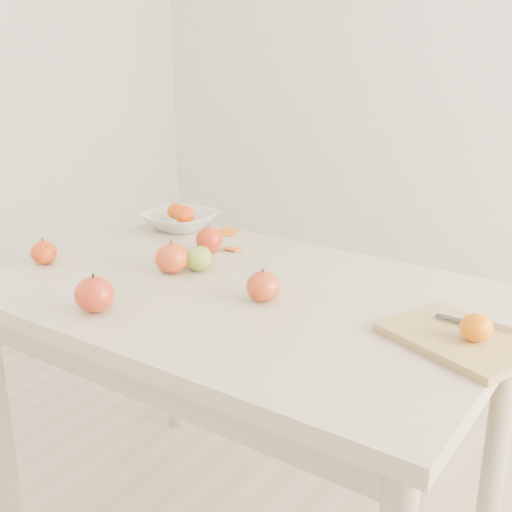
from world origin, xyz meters
The scene contains 15 objects.
table centered at (0.00, 0.00, 0.65)m, with size 1.20×0.80×0.75m.
cutting_board centered at (0.51, 0.01, 0.76)m, with size 0.27×0.20×0.02m, color tan.
board_tangerine centered at (0.54, 0.00, 0.80)m, with size 0.06×0.06×0.05m, color orange.
fruit_bowl centered at (-0.46, 0.31, 0.78)m, with size 0.22×0.22×0.05m, color silver.
bowl_tangerine_near centered at (-0.49, 0.32, 0.80)m, with size 0.06×0.06×0.05m, color orange.
bowl_tangerine_far centered at (-0.43, 0.29, 0.80)m, with size 0.06×0.06×0.06m, color #E84008.
orange_peel_a centered at (-0.31, 0.35, 0.75)m, with size 0.06×0.04×0.00m, color orange.
orange_peel_b centered at (-0.20, 0.23, 0.75)m, with size 0.04×0.04×0.00m, color orange.
paring_knife centered at (0.56, 0.08, 0.78)m, with size 0.17×0.05×0.01m.
apple_green centered at (-0.17, 0.05, 0.78)m, with size 0.07×0.07×0.06m, color #5D8C26.
apple_red_a centered at (-0.25, 0.18, 0.78)m, with size 0.08×0.08×0.07m, color maroon.
apple_red_c centered at (-0.19, -0.29, 0.79)m, with size 0.09×0.09×0.08m, color maroon.
apple_red_e centered at (0.07, -0.03, 0.78)m, with size 0.08×0.08×0.07m, color maroon.
apple_red_d centered at (-0.54, -0.15, 0.78)m, with size 0.07×0.07×0.06m, color #9C1005.
apple_red_b centered at (-0.22, -0.01, 0.79)m, with size 0.09×0.09×0.08m, color maroon.
Camera 1 is at (0.82, -1.14, 1.31)m, focal length 45.00 mm.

